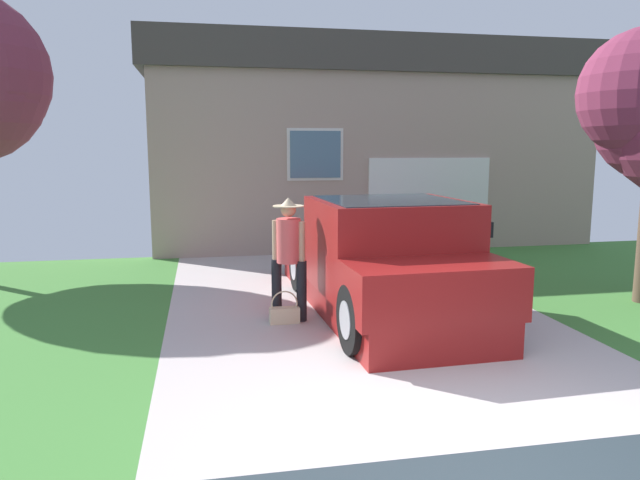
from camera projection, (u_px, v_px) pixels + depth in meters
The scene contains 5 objects.
pickup_truck at pixel (385, 264), 8.29m from camera, with size 2.26×5.11×1.64m.
person_with_hat at pixel (289, 249), 8.01m from camera, with size 0.45×0.42×1.67m.
handbag at pixel (284, 313), 7.97m from camera, with size 0.40×0.15×0.44m.
house_with_garage at pixel (355, 144), 16.06m from camera, with size 10.70×6.28×4.77m.
wheeled_trash_bin at pixel (458, 234), 12.42m from camera, with size 0.60×0.72×1.00m.
Camera 1 is at (-2.07, -4.00, 2.34)m, focal length 33.47 mm.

